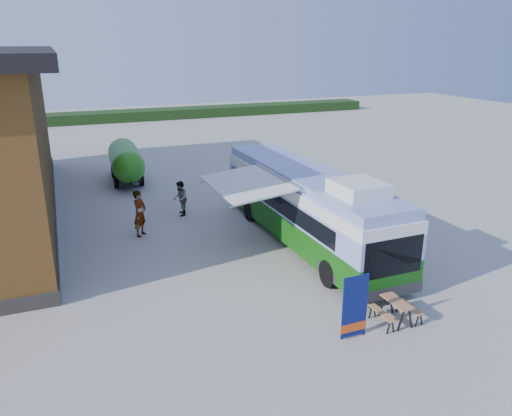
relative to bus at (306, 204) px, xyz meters
name	(u,v)px	position (x,y,z in m)	size (l,w,h in m)	color
ground	(254,271)	(-2.91, -1.72, -1.66)	(100.00, 100.00, 0.00)	#BCB7AD
hedge	(194,112)	(5.09, 36.28, -1.16)	(40.00, 3.00, 1.00)	#264419
bus	(306,204)	(0.00, 0.00, 0.00)	(2.56, 11.35, 3.48)	#1B6F12
awning	(251,187)	(-2.25, 0.24, 0.87)	(2.70, 4.34, 0.52)	white
banner	(354,312)	(-1.88, -6.58, -0.90)	(0.81, 0.19, 1.86)	#0B1659
picnic_table	(396,306)	(-0.32, -6.38, -1.15)	(1.20, 1.07, 0.68)	#B17D53
person_a	(140,213)	(-6.05, 3.28, -0.67)	(0.72, 0.47, 1.97)	#999999
person_b	(180,199)	(-3.89, 5.18, -0.84)	(0.80, 0.62, 1.65)	#999999
slurry_tanker	(126,160)	(-5.38, 12.20, -0.39)	(1.97, 5.96, 2.20)	#308F1A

